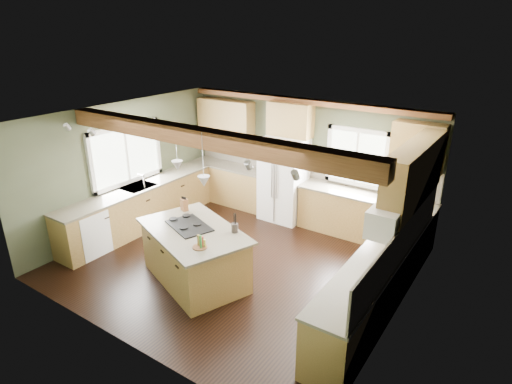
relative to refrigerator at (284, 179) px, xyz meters
The scene contains 37 objects.
floor 2.32m from the refrigerator, 81.95° to the right, with size 5.60×5.60×0.00m, color black.
ceiling 2.73m from the refrigerator, 81.95° to the right, with size 5.60×5.60×0.00m, color silver.
wall_back 0.63m from the refrigerator, 51.71° to the left, with size 5.60×5.60×0.00m, color #3F4631.
wall_left 3.30m from the refrigerator, 139.70° to the right, with size 5.00×5.00×0.00m, color #3F4631.
wall_right 3.78m from the refrigerator, 34.37° to the right, with size 5.00×5.00×0.00m, color #3F4631.
ceiling_beam 3.33m from the refrigerator, 84.13° to the right, with size 5.55×0.26×0.26m, color #532B17.
soffit_trim 1.69m from the refrigerator, 43.03° to the left, with size 5.55×0.20×0.10m, color #532B17.
backsplash_back 0.57m from the refrigerator, 50.58° to the left, with size 5.58×0.03×0.58m, color brown.
backsplash_right 3.73m from the refrigerator, 33.86° to the right, with size 0.03×3.70×0.58m, color brown.
base_cab_back_left 1.56m from the refrigerator, behind, with size 2.02×0.60×0.88m, color brown.
counter_back_left 1.49m from the refrigerator, behind, with size 2.06×0.64×0.04m, color #4D4739.
base_cab_back_right 1.85m from the refrigerator, ahead, with size 2.62×0.60×0.88m, color brown.
counter_back_right 1.79m from the refrigerator, ahead, with size 2.66×0.64×0.04m, color #4D4739.
base_cab_left 3.06m from the refrigerator, 136.74° to the right, with size 0.60×3.70×0.88m, color brown.
counter_left 3.02m from the refrigerator, 136.74° to the right, with size 0.64×3.74×0.04m, color #4D4739.
base_cab_right 3.51m from the refrigerator, 36.47° to the right, with size 0.60×3.70×0.88m, color brown.
counter_right 3.48m from the refrigerator, 36.47° to the right, with size 0.64×3.74×0.04m, color #4D4739.
upper_cab_back_left 2.00m from the refrigerator, behind, with size 1.40×0.35×0.90m, color brown.
upper_cab_over_fridge 1.27m from the refrigerator, 90.00° to the left, with size 0.96×0.35×0.70m, color brown.
upper_cab_right 3.34m from the refrigerator, 22.64° to the right, with size 0.35×2.20×0.90m, color brown.
upper_cab_back_corner 2.81m from the refrigerator, ahead, with size 0.90×0.35×0.90m, color brown.
window_left 3.30m from the refrigerator, 140.15° to the right, with size 0.04×1.60×1.05m, color white.
window_back 1.63m from the refrigerator, 13.94° to the left, with size 1.10×0.04×1.00m, color white.
sink 3.02m from the refrigerator, 136.74° to the right, with size 0.50×0.65×0.03m, color #262628.
faucet 2.90m from the refrigerator, 134.30° to the right, with size 0.02×0.02×0.28m, color #B2B2B7.
dishwasher 4.05m from the refrigerator, 123.02° to the right, with size 0.60×0.60×0.84m, color white.
oven 4.40m from the refrigerator, 50.38° to the right, with size 0.60×0.72×0.84m, color white.
microwave 3.66m from the refrigerator, 37.00° to the right, with size 0.40×0.70×0.38m, color white.
pendant_left 2.95m from the refrigerator, 97.64° to the right, with size 0.18×0.18×0.16m, color #B2B2B7.
pendant_right 3.27m from the refrigerator, 81.46° to the right, with size 0.18×0.18×0.16m, color #B2B2B7.
refrigerator is the anchor object (origin of this frame).
island 2.96m from the refrigerator, 89.09° to the right, with size 1.79×1.09×0.88m, color brown.
island_top 2.92m from the refrigerator, 89.09° to the right, with size 1.91×1.21×0.04m, color #4D4739.
cooktop 2.87m from the refrigerator, 91.85° to the right, with size 0.77×0.52×0.02m, color black.
knife_block 2.51m from the refrigerator, 103.78° to the right, with size 0.13×0.10×0.21m, color brown.
utensil_crock 2.69m from the refrigerator, 76.11° to the right, with size 0.11×0.11×0.15m, color #413934.
bottle_tray 3.35m from the refrigerator, 81.04° to the right, with size 0.22×0.22×0.20m, color brown, non-canonical shape.
Camera 1 is at (4.03, -5.33, 4.00)m, focal length 30.00 mm.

